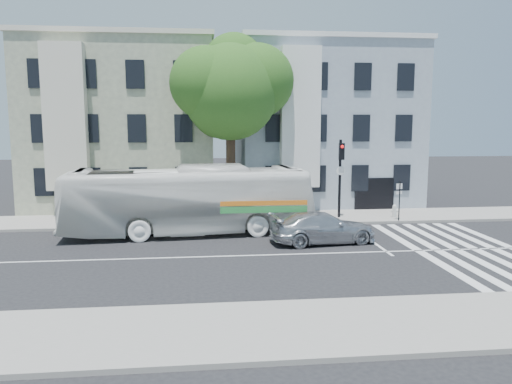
{
  "coord_description": "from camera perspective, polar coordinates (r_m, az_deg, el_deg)",
  "views": [
    {
      "loc": [
        -1.69,
        -21.06,
        5.77
      ],
      "look_at": [
        0.9,
        2.83,
        2.4
      ],
      "focal_mm": 35.0,
      "sensor_mm": 36.0,
      "label": 1
    }
  ],
  "objects": [
    {
      "name": "sedan",
      "position": [
        24.25,
        7.66,
        -4.06
      ],
      "size": [
        2.67,
        5.32,
        1.48
      ],
      "primitive_type": "imported",
      "rotation": [
        0.0,
        0.0,
        1.69
      ],
      "color": "silver",
      "rests_on": "ground"
    },
    {
      "name": "building_left",
      "position": [
        36.45,
        -14.67,
        7.3
      ],
      "size": [
        12.0,
        10.0,
        11.0
      ],
      "primitive_type": "cube",
      "color": "gray",
      "rests_on": "ground"
    },
    {
      "name": "bus",
      "position": [
        25.96,
        -7.69,
        -0.93
      ],
      "size": [
        4.0,
        12.99,
        3.56
      ],
      "primitive_type": "imported",
      "rotation": [
        0.0,
        0.0,
        1.65
      ],
      "color": "white",
      "rests_on": "ground"
    },
    {
      "name": "hedge",
      "position": [
        28.0,
        -11.64,
        -3.03
      ],
      "size": [
        8.49,
        2.55,
        0.7
      ],
      "primitive_type": null,
      "rotation": [
        0.0,
        0.0,
        0.2
      ],
      "color": "#2F561C",
      "rests_on": "sidewalk_far"
    },
    {
      "name": "sidewalk_near",
      "position": [
        14.35,
        1.13,
        -15.4
      ],
      "size": [
        80.0,
        4.0,
        0.15
      ],
      "primitive_type": "cube",
      "color": "gray",
      "rests_on": "ground"
    },
    {
      "name": "ground",
      "position": [
        21.9,
        -1.55,
        -7.3
      ],
      "size": [
        120.0,
        120.0,
        0.0
      ],
      "primitive_type": "plane",
      "color": "black",
      "rests_on": "ground"
    },
    {
      "name": "traffic_signal",
      "position": [
        29.7,
        9.64,
        2.67
      ],
      "size": [
        0.5,
        0.55,
        4.77
      ],
      "rotation": [
        0.0,
        0.0,
        -0.09
      ],
      "color": "black",
      "rests_on": "ground"
    },
    {
      "name": "far_sign_pole",
      "position": [
        29.72,
        16.06,
        -0.36
      ],
      "size": [
        0.4,
        0.22,
        2.3
      ],
      "rotation": [
        0.0,
        0.0,
        0.33
      ],
      "color": "black",
      "rests_on": "sidewalk_far"
    },
    {
      "name": "fire_hydrant",
      "position": [
        30.85,
        15.54,
        -2.07
      ],
      "size": [
        0.44,
        0.3,
        0.77
      ],
      "rotation": [
        0.0,
        0.0,
        -0.42
      ],
      "color": "beige",
      "rests_on": "sidewalk_far"
    },
    {
      "name": "street_tree",
      "position": [
        29.92,
        -2.87,
        11.92
      ],
      "size": [
        7.3,
        5.9,
        11.1
      ],
      "color": "#2D2116",
      "rests_on": "ground"
    },
    {
      "name": "sidewalk_far",
      "position": [
        29.66,
        -2.8,
        -3.1
      ],
      "size": [
        80.0,
        4.0,
        0.15
      ],
      "primitive_type": "cube",
      "color": "gray",
      "rests_on": "ground"
    },
    {
      "name": "building_right",
      "position": [
        37.09,
        7.44,
        7.5
      ],
      "size": [
        12.0,
        10.0,
        11.0
      ],
      "primitive_type": "cube",
      "color": "#8993A3",
      "rests_on": "ground"
    }
  ]
}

